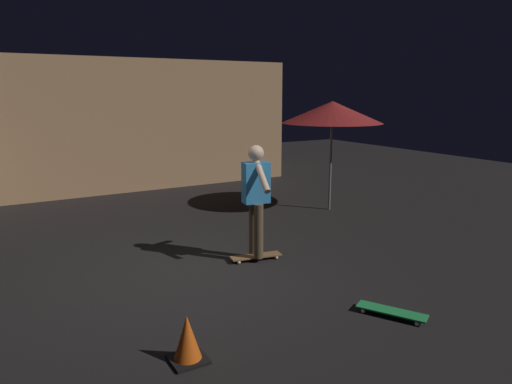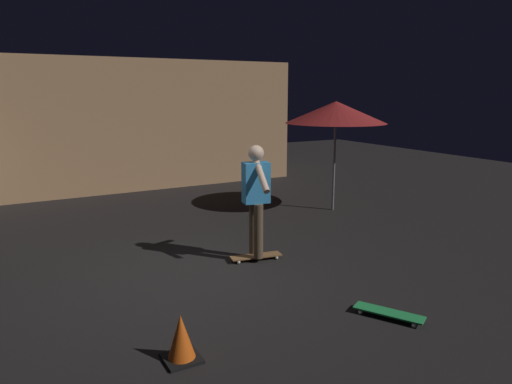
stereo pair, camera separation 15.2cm
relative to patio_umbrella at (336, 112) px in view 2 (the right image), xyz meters
The scene contains 7 objects.
ground_plane 5.01m from the patio_umbrella, 154.45° to the right, with size 28.00×28.00×0.00m, color black.
low_building 7.38m from the patio_umbrella, 129.03° to the left, with size 11.99×3.60×3.30m.
patio_umbrella is the anchor object (origin of this frame).
skateboard_ridden 4.06m from the patio_umbrella, 147.17° to the right, with size 0.80×0.34×0.07m.
skateboard_spare 5.38m from the patio_umbrella, 121.03° to the right, with size 0.55×0.78×0.07m.
skater 3.67m from the patio_umbrella, 147.17° to the right, with size 0.41×0.98×1.67m.
traffic_cone 6.57m from the patio_umbrella, 141.18° to the right, with size 0.34×0.34×0.46m.
Camera 2 is at (-2.17, -5.88, 2.50)m, focal length 33.31 mm.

